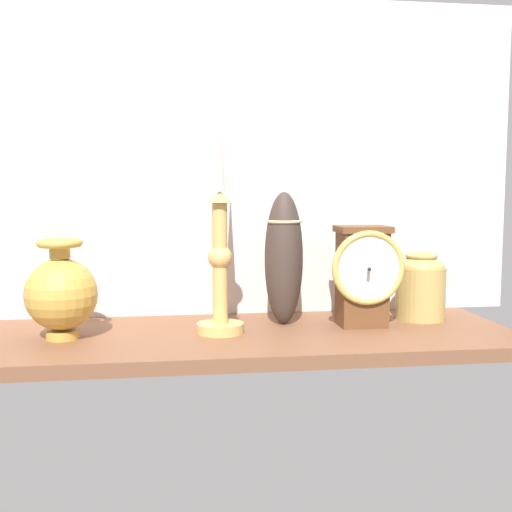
% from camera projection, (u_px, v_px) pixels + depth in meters
% --- Properties ---
extents(ground_plane, '(1.00, 0.36, 0.02)m').
position_uv_depth(ground_plane, '(244.00, 338.00, 1.16)').
color(ground_plane, brown).
extents(back_wall, '(1.20, 0.02, 0.65)m').
position_uv_depth(back_wall, '(233.00, 158.00, 1.31)').
color(back_wall, silver).
rests_on(back_wall, ground_plane).
extents(mantel_clock, '(0.14, 0.10, 0.19)m').
position_uv_depth(mantel_clock, '(363.00, 274.00, 1.20)').
color(mantel_clock, brown).
rests_on(mantel_clock, ground_plane).
extents(candlestick_tall_left, '(0.09, 0.09, 0.44)m').
position_uv_depth(candlestick_tall_left, '(220.00, 255.00, 1.14)').
color(candlestick_tall_left, tan).
rests_on(candlestick_tall_left, ground_plane).
extents(brass_vase_bulbous, '(0.13, 0.13, 0.18)m').
position_uv_depth(brass_vase_bulbous, '(61.00, 293.00, 1.10)').
color(brass_vase_bulbous, gold).
rests_on(brass_vase_bulbous, ground_plane).
extents(brass_vase_jar, '(0.10, 0.10, 0.13)m').
position_uv_depth(brass_vase_jar, '(421.00, 285.00, 1.27)').
color(brass_vase_jar, tan).
rests_on(brass_vase_jar, ground_plane).
extents(tall_ceramic_vase, '(0.07, 0.07, 0.26)m').
position_uv_depth(tall_ceramic_vase, '(284.00, 258.00, 1.22)').
color(tall_ceramic_vase, '#3C2F29').
rests_on(tall_ceramic_vase, ground_plane).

